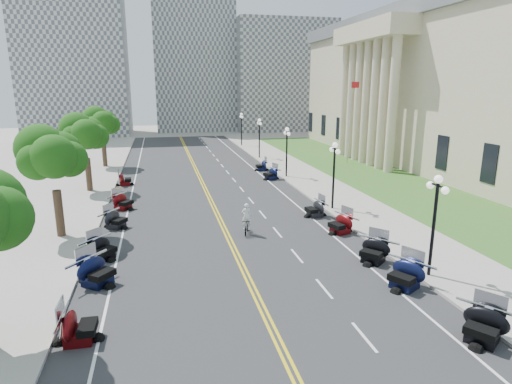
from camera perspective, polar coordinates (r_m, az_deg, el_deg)
ground at (r=26.74m, az=-3.79°, el=-5.90°), size 160.00×160.00×0.00m
road at (r=36.23m, az=-6.30°, el=-0.62°), size 16.00×90.00×0.01m
centerline_yellow_a at (r=36.21m, az=-6.49°, el=-0.62°), size 0.12×90.00×0.00m
centerline_yellow_b at (r=36.24m, az=-6.11°, el=-0.60°), size 0.12×90.00×0.00m
edge_line_north at (r=37.45m, az=3.47°, el=-0.07°), size 0.12×90.00×0.00m
edge_line_south at (r=36.11m, az=-16.44°, el=-1.15°), size 0.12×90.00×0.00m
lane_dash_3 at (r=17.24m, az=14.22°, el=-18.21°), size 0.12×2.00×0.00m
lane_dash_4 at (r=20.40m, az=9.06°, el=-12.59°), size 0.12×2.00×0.00m
lane_dash_5 at (r=23.81m, az=5.48°, el=-8.47°), size 0.12×2.00×0.00m
lane_dash_6 at (r=27.38m, az=2.86°, el=-5.38°), size 0.12×2.00×0.00m
lane_dash_7 at (r=31.06m, az=0.88°, el=-3.00°), size 0.12×2.00×0.00m
lane_dash_8 at (r=34.81m, az=-0.68°, el=-1.13°), size 0.12×2.00×0.00m
lane_dash_9 at (r=38.61m, az=-1.93°, el=0.38°), size 0.12×2.00×0.00m
lane_dash_10 at (r=42.45m, az=-2.95°, el=1.61°), size 0.12×2.00×0.00m
lane_dash_11 at (r=46.31m, az=-3.81°, el=2.64°), size 0.12×2.00×0.00m
lane_dash_12 at (r=50.19m, az=-4.53°, el=3.51°), size 0.12×2.00×0.00m
lane_dash_13 at (r=54.10m, az=-5.15°, el=4.26°), size 0.12×2.00×0.00m
lane_dash_14 at (r=58.01m, az=-5.69°, el=4.90°), size 0.12×2.00×0.00m
lane_dash_15 at (r=61.94m, az=-6.16°, el=5.46°), size 0.12×2.00×0.00m
lane_dash_16 at (r=65.87m, az=-6.58°, el=5.96°), size 0.12×2.00×0.00m
lane_dash_17 at (r=69.81m, az=-6.94°, el=6.40°), size 0.12×2.00×0.00m
lane_dash_18 at (r=73.76m, az=-7.28°, el=6.79°), size 0.12×2.00×0.00m
lane_dash_19 at (r=77.72m, az=-7.57°, el=7.14°), size 0.12×2.00×0.00m
sidewalk_north at (r=38.76m, az=9.30°, el=0.35°), size 5.00×90.00×0.15m
sidewalk_south at (r=36.62m, az=-22.85°, el=-1.39°), size 5.00×90.00×0.15m
lawn at (r=48.73m, az=13.45°, el=2.90°), size 9.00×60.00×0.10m
civic_building at (r=59.00m, az=25.25°, el=12.50°), size 26.00×51.00×17.80m
distant_block_a at (r=88.10m, az=-22.91°, el=15.46°), size 18.00×14.00×26.00m
distant_block_b at (r=93.38m, az=-8.34°, el=17.45°), size 16.00×12.00×30.00m
distant_block_c at (r=93.53m, az=3.36°, el=15.11°), size 20.00×14.00×22.00m
street_lamp_1 at (r=21.94m, az=22.59°, el=-4.30°), size 0.50×1.20×4.90m
street_lamp_2 at (r=32.09m, az=10.31°, el=2.10°), size 0.50×1.20×4.90m
street_lamp_3 at (r=43.21m, az=4.11°, el=5.31°), size 0.50×1.20×4.90m
street_lamp_4 at (r=54.69m, az=0.45°, el=7.16°), size 0.50×1.20×4.90m
street_lamp_5 at (r=66.36m, az=-1.95°, el=8.35°), size 0.50×1.20×4.90m
flagpole at (r=51.87m, az=12.31°, el=9.14°), size 1.10×0.20×10.00m
tree_2 at (r=27.90m, az=-25.43°, el=3.70°), size 4.80×4.80×9.20m
tree_3 at (r=39.59m, az=-21.82°, el=6.70°), size 4.80×4.80×9.20m
tree_4 at (r=51.42m, az=-19.85°, el=8.32°), size 4.80×4.80×9.20m
motorcycle_n_2 at (r=18.13m, az=28.09°, el=-15.30°), size 2.79×2.79×1.40m
motorcycle_n_3 at (r=21.07m, az=19.28°, el=-10.22°), size 2.80×2.80×1.44m
motorcycle_n_4 at (r=23.51m, az=15.42°, el=-7.44°), size 2.79×2.79×1.39m
motorcycle_n_5 at (r=27.55m, az=11.19°, el=-4.07°), size 2.42×2.42×1.34m
motorcycle_n_6 at (r=30.68m, az=7.87°, el=-2.11°), size 2.06×2.06×1.30m
motorcycle_n_9 at (r=42.56m, az=1.98°, el=2.54°), size 2.34×2.34×1.30m
motorcycle_n_10 at (r=47.10m, az=0.71°, el=3.61°), size 1.77×1.77×1.23m
motorcycle_s_3 at (r=17.41m, az=-22.60°, el=-16.04°), size 1.97×1.97×1.35m
motorcycle_s_4 at (r=21.52m, az=-20.48°, el=-9.73°), size 3.00×3.00×1.49m
motorcycle_s_5 at (r=24.50m, az=-19.82°, el=-6.99°), size 2.65×2.65×1.31m
motorcycle_s_6 at (r=29.44m, az=-18.20°, el=-3.39°), size 2.56×2.56×1.30m
motorcycle_s_7 at (r=33.73m, az=-17.34°, el=-1.12°), size 2.66×2.66×1.33m
motorcycle_s_9 at (r=41.89m, az=-17.10°, el=1.73°), size 1.96×1.96×1.29m
bicycle at (r=26.92m, az=-1.29°, el=-4.60°), size 0.95×1.74×1.01m
cyclist_rider at (r=26.53m, az=-1.31°, el=-1.88°), size 0.60×0.40×1.66m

